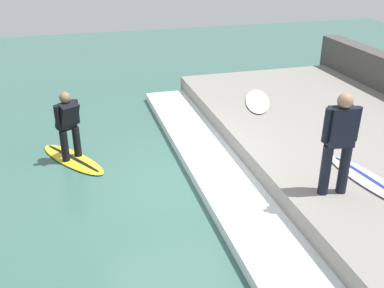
{
  "coord_description": "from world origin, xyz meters",
  "views": [
    {
      "loc": [
        -1.53,
        -6.88,
        4.06
      ],
      "look_at": [
        0.39,
        0.0,
        0.7
      ],
      "focal_mm": 42.0,
      "sensor_mm": 36.0,
      "label": 1
    }
  ],
  "objects_px": {
    "surfer_riding": "(68,122)",
    "surfer_waiting_near": "(339,139)",
    "surfboard_riding": "(73,159)",
    "surfboard_waiting_near": "(369,180)",
    "surfboard_spare": "(257,101)"
  },
  "relations": [
    {
      "from": "surfer_riding",
      "to": "surfer_waiting_near",
      "type": "height_order",
      "value": "surfer_waiting_near"
    },
    {
      "from": "surfboard_riding",
      "to": "surfer_waiting_near",
      "type": "bearing_deg",
      "value": -40.14
    },
    {
      "from": "surfboard_riding",
      "to": "surfer_waiting_near",
      "type": "xyz_separation_m",
      "value": [
        3.75,
        -3.16,
        1.36
      ]
    },
    {
      "from": "surfer_waiting_near",
      "to": "surfboard_riding",
      "type": "bearing_deg",
      "value": 139.86
    },
    {
      "from": "surfboard_riding",
      "to": "surfboard_waiting_near",
      "type": "bearing_deg",
      "value": -33.96
    },
    {
      "from": "surfboard_spare",
      "to": "surfboard_waiting_near",
      "type": "bearing_deg",
      "value": -86.55
    },
    {
      "from": "surfboard_riding",
      "to": "surfboard_spare",
      "type": "xyz_separation_m",
      "value": [
        4.26,
        0.86,
        0.5
      ]
    },
    {
      "from": "surfboard_riding",
      "to": "surfboard_waiting_near",
      "type": "xyz_separation_m",
      "value": [
        4.5,
        -3.03,
        0.5
      ]
    },
    {
      "from": "surfboard_spare",
      "to": "surfboard_riding",
      "type": "bearing_deg",
      "value": -168.55
    },
    {
      "from": "surfer_riding",
      "to": "surfboard_waiting_near",
      "type": "relative_size",
      "value": 0.73
    },
    {
      "from": "surfboard_riding",
      "to": "surfer_waiting_near",
      "type": "relative_size",
      "value": 1.17
    },
    {
      "from": "surfer_waiting_near",
      "to": "surfboard_spare",
      "type": "xyz_separation_m",
      "value": [
        0.51,
        4.03,
        -0.86
      ]
    },
    {
      "from": "surfboard_waiting_near",
      "to": "surfboard_spare",
      "type": "bearing_deg",
      "value": 93.45
    },
    {
      "from": "surfer_riding",
      "to": "surfboard_waiting_near",
      "type": "height_order",
      "value": "surfer_riding"
    },
    {
      "from": "surfer_waiting_near",
      "to": "surfboard_waiting_near",
      "type": "xyz_separation_m",
      "value": [
        0.75,
        0.13,
        -0.86
      ]
    }
  ]
}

